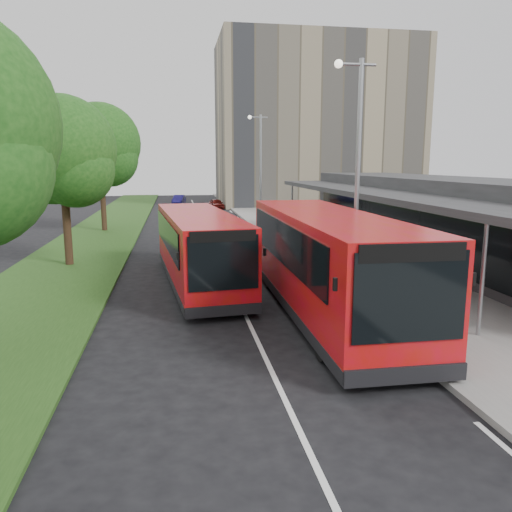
{
  "coord_description": "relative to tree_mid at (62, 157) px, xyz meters",
  "views": [
    {
      "loc": [
        -2.07,
        -14.73,
        4.73
      ],
      "look_at": [
        0.67,
        2.27,
        1.5
      ],
      "focal_mm": 35.0,
      "sensor_mm": 36.0,
      "label": 1
    }
  ],
  "objects": [
    {
      "name": "ground",
      "position": [
        7.01,
        -9.05,
        -4.98
      ],
      "size": [
        120.0,
        120.0,
        0.0
      ],
      "primitive_type": "plane",
      "color": "black",
      "rests_on": "ground"
    },
    {
      "name": "pavement",
      "position": [
        13.01,
        10.95,
        -4.91
      ],
      "size": [
        5.0,
        80.0,
        0.15
      ],
      "primitive_type": "cube",
      "color": "gray",
      "rests_on": "ground"
    },
    {
      "name": "grass_verge",
      "position": [
        0.01,
        10.95,
        -4.93
      ],
      "size": [
        5.0,
        80.0,
        0.1
      ],
      "primitive_type": "cube",
      "color": "#214416",
      "rests_on": "ground"
    },
    {
      "name": "lane_centre_line",
      "position": [
        7.01,
        5.95,
        -4.98
      ],
      "size": [
        0.12,
        70.0,
        0.01
      ],
      "primitive_type": "cube",
      "color": "silver",
      "rests_on": "ground"
    },
    {
      "name": "kerb_dashes",
      "position": [
        10.31,
        9.95,
        -4.98
      ],
      "size": [
        0.12,
        56.0,
        0.01
      ],
      "color": "silver",
      "rests_on": "ground"
    },
    {
      "name": "office_block",
      "position": [
        21.01,
        32.95,
        4.02
      ],
      "size": [
        22.0,
        12.0,
        18.0
      ],
      "primitive_type": "cube",
      "color": "gray",
      "rests_on": "ground"
    },
    {
      "name": "station_building",
      "position": [
        17.87,
        -1.05,
        -2.94
      ],
      "size": [
        7.7,
        26.0,
        4.0
      ],
      "color": "#28282A",
      "rests_on": "ground"
    },
    {
      "name": "tree_mid",
      "position": [
        0.0,
        0.0,
        0.0
      ],
      "size": [
        4.8,
        4.8,
        7.72
      ],
      "color": "black",
      "rests_on": "ground"
    },
    {
      "name": "tree_far",
      "position": [
        -0.0,
        12.0,
        0.66
      ],
      "size": [
        5.43,
        5.43,
        8.73
      ],
      "color": "black",
      "rests_on": "ground"
    },
    {
      "name": "lamp_post_near",
      "position": [
        11.13,
        -7.05,
        -0.26
      ],
      "size": [
        1.44,
        0.28,
        8.0
      ],
      "color": "gray",
      "rests_on": "pavement"
    },
    {
      "name": "lamp_post_far",
      "position": [
        11.13,
        12.95,
        -0.26
      ],
      "size": [
        1.44,
        0.28,
        8.0
      ],
      "color": "gray",
      "rests_on": "pavement"
    },
    {
      "name": "bus_main",
      "position": [
        9.54,
        -9.15,
        -3.34
      ],
      "size": [
        3.07,
        11.34,
        3.2
      ],
      "rotation": [
        0.0,
        0.0,
        -0.0
      ],
      "color": "red",
      "rests_on": "ground"
    },
    {
      "name": "bus_second",
      "position": [
        5.79,
        -4.56,
        -3.54
      ],
      "size": [
        3.49,
        10.13,
        2.81
      ],
      "rotation": [
        0.0,
        0.0,
        0.1
      ],
      "color": "red",
      "rests_on": "ground"
    },
    {
      "name": "litter_bin",
      "position": [
        12.23,
        2.22,
        -4.39
      ],
      "size": [
        0.52,
        0.52,
        0.88
      ],
      "primitive_type": "cylinder",
      "rotation": [
        0.0,
        0.0,
        -0.07
      ],
      "color": "#381F17",
      "rests_on": "pavement"
    },
    {
      "name": "bollard",
      "position": [
        11.94,
        8.51,
        -4.3
      ],
      "size": [
        0.18,
        0.18,
        1.06
      ],
      "primitive_type": "cylinder",
      "rotation": [
        0.0,
        0.0,
        -0.03
      ],
      "color": "yellow",
      "rests_on": "pavement"
    },
    {
      "name": "car_near",
      "position": [
        9.16,
        28.31,
        -4.47
      ],
      "size": [
        1.64,
        3.14,
        1.02
      ],
      "primitive_type": "imported",
      "rotation": [
        0.0,
        0.0,
        0.15
      ],
      "color": "#5A100C",
      "rests_on": "ground"
    },
    {
      "name": "car_far",
      "position": [
        5.36,
        34.36,
        -4.44
      ],
      "size": [
        1.7,
        3.41,
        1.07
      ],
      "primitive_type": "imported",
      "rotation": [
        0.0,
        0.0,
        -0.18
      ],
      "color": "navy",
      "rests_on": "ground"
    }
  ]
}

